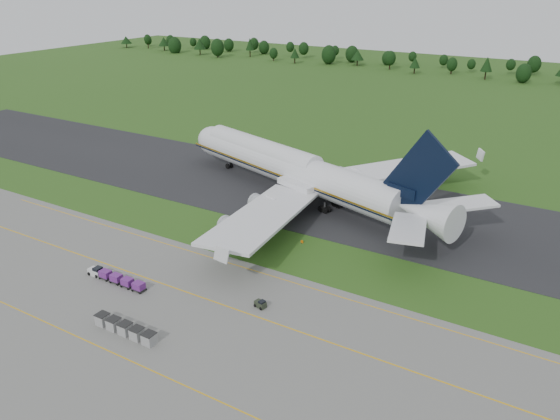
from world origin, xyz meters
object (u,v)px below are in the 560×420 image
Objects in this scene: edge_markers at (275,235)px; aircraft at (296,169)px; uld_row at (125,329)px; baggage_train at (115,278)px; utility_cart at (260,304)px.

aircraft is at bearing 108.20° from edge_markers.
uld_row is (5.44, -62.03, -5.73)m from aircraft.
aircraft reaches higher than edge_markers.
uld_row reaches higher than edge_markers.
baggage_train is 0.96× the size of edge_markers.
uld_row is (12.53, -9.94, 0.07)m from baggage_train.
utility_cart is (18.95, -45.70, -6.14)m from aircraft.
baggage_train is (-7.09, -52.09, -5.80)m from aircraft.
uld_row is at bearing -92.56° from edge_markers.
baggage_train reaches higher than utility_cart.
baggage_train is 33.35m from edge_markers.
edge_markers is (7.23, -21.98, -6.43)m from aircraft.
aircraft is 49.85m from utility_cart.
edge_markers is (-11.72, 23.72, -0.29)m from utility_cart.
utility_cart is (26.04, 6.39, -0.34)m from baggage_train.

